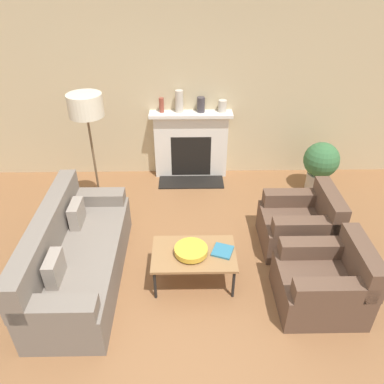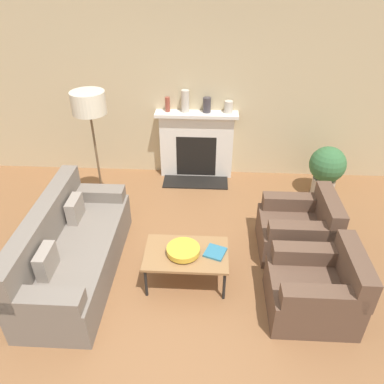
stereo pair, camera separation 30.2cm
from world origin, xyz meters
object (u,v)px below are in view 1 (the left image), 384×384
(mantel_vase_center_left, at_px, (179,101))
(coffee_table, at_px, (194,255))
(book, at_px, (223,251))
(bowl, at_px, (191,250))
(mantel_vase_center_right, at_px, (201,105))
(potted_plant, at_px, (321,164))
(mantel_vase_right, at_px, (222,106))
(mantel_vase_left, at_px, (161,105))
(couch, at_px, (77,257))
(fireplace, at_px, (191,146))
(floor_lamp, at_px, (87,115))
(armchair_near, at_px, (325,282))
(armchair_far, at_px, (301,225))

(mantel_vase_center_left, bearing_deg, coffee_table, -85.96)
(book, bearing_deg, mantel_vase_center_left, 121.64)
(bowl, height_order, mantel_vase_center_right, mantel_vase_center_right)
(potted_plant, bearing_deg, mantel_vase_right, 161.06)
(mantel_vase_left, xyz_separation_m, potted_plant, (2.42, -0.51, -0.76))
(couch, height_order, bowl, couch)
(bowl, bearing_deg, potted_plant, 43.91)
(fireplace, relative_size, book, 4.64)
(floor_lamp, distance_m, mantel_vase_center_right, 1.82)
(fireplace, bearing_deg, couch, -118.90)
(potted_plant, bearing_deg, book, -131.08)
(coffee_table, bearing_deg, bowl, -150.30)
(coffee_table, relative_size, potted_plant, 1.16)
(floor_lamp, height_order, mantel_vase_left, floor_lamp)
(fireplace, distance_m, potted_plant, 2.04)
(bowl, height_order, mantel_vase_right, mantel_vase_right)
(armchair_near, distance_m, mantel_vase_right, 3.04)
(mantel_vase_left, bearing_deg, mantel_vase_right, 0.00)
(bowl, bearing_deg, coffee_table, 29.70)
(book, xyz_separation_m, mantel_vase_center_left, (-0.49, 2.42, 0.85))
(mantel_vase_center_left, height_order, mantel_vase_center_right, mantel_vase_center_left)
(book, relative_size, mantel_vase_center_left, 0.82)
(coffee_table, height_order, mantel_vase_center_left, mantel_vase_center_left)
(armchair_far, height_order, mantel_vase_right, mantel_vase_right)
(book, xyz_separation_m, mantel_vase_center_right, (-0.16, 2.42, 0.79))
(coffee_table, relative_size, mantel_vase_right, 5.06)
(armchair_far, distance_m, coffee_table, 1.48)
(fireplace, bearing_deg, bowl, -90.81)
(couch, distance_m, mantel_vase_left, 2.68)
(couch, xyz_separation_m, bowl, (1.27, -0.06, 0.13))
(couch, bearing_deg, book, -91.26)
(fireplace, xyz_separation_m, potted_plant, (1.97, -0.50, -0.08))
(floor_lamp, height_order, potted_plant, floor_lamp)
(mantel_vase_center_right, distance_m, mantel_vase_right, 0.33)
(fireplace, bearing_deg, armchair_near, -64.04)
(bowl, xyz_separation_m, mantel_vase_right, (0.52, 2.44, 0.73))
(fireplace, relative_size, mantel_vase_right, 7.07)
(fireplace, xyz_separation_m, mantel_vase_center_left, (-0.18, 0.01, 0.73))
(mantel_vase_left, bearing_deg, couch, -109.85)
(book, bearing_deg, potted_plant, 69.16)
(mantel_vase_right, height_order, potted_plant, mantel_vase_right)
(coffee_table, distance_m, mantel_vase_center_right, 2.57)
(armchair_near, xyz_separation_m, mantel_vase_center_right, (-1.19, 2.78, 0.91))
(book, bearing_deg, mantel_vase_left, 127.68)
(mantel_vase_left, relative_size, mantel_vase_center_left, 0.66)
(floor_lamp, relative_size, potted_plant, 2.20)
(potted_plant, bearing_deg, mantel_vase_center_right, 164.31)
(book, bearing_deg, mantel_vase_right, 106.17)
(armchair_near, relative_size, bowl, 2.39)
(bowl, bearing_deg, floor_lamp, 132.53)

